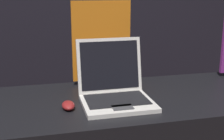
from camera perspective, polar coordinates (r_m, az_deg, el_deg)
wall_back at (r=2.98m, az=-7.05°, el=12.58°), size 8.00×0.05×2.80m
laptop_middle at (r=1.53m, az=0.50°, el=-3.23°), size 0.33×0.34×0.29m
mouse_middle at (r=1.46m, az=-8.00°, el=-6.42°), size 0.06×0.10×0.03m
promo_stand_middle at (r=1.78m, az=-1.90°, el=4.62°), size 0.33×0.07×0.47m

